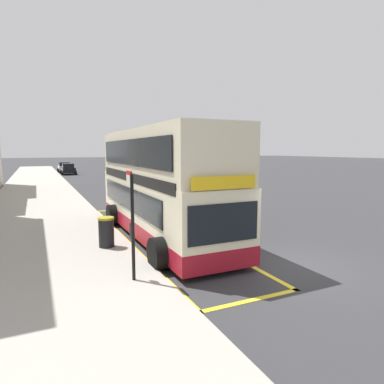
{
  "coord_description": "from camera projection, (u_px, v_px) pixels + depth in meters",
  "views": [
    {
      "loc": [
        -7.04,
        -7.64,
        3.6
      ],
      "look_at": [
        -0.63,
        6.0,
        1.68
      ],
      "focal_mm": 31.1,
      "sensor_mm": 36.0,
      "label": 1
    }
  ],
  "objects": [
    {
      "name": "double_decker_bus",
      "position": [
        160.0,
        187.0,
        13.7
      ],
      "size": [
        3.23,
        10.41,
        4.4
      ],
      "color": "beige",
      "rests_on": "ground"
    },
    {
      "name": "litter_bin",
      "position": [
        106.0,
        232.0,
        11.88
      ],
      "size": [
        0.57,
        0.57,
        1.08
      ],
      "color": "black",
      "rests_on": "pavement_near"
    },
    {
      "name": "parked_car_silver_kerbside",
      "position": [
        64.0,
        167.0,
        54.12
      ],
      "size": [
        2.09,
        4.2,
        1.62
      ],
      "rotation": [
        0.0,
        0.0,
        3.13
      ],
      "color": "#B2B5BA",
      "rests_on": "ground"
    },
    {
      "name": "parked_car_black_ahead",
      "position": [
        68.0,
        169.0,
        48.88
      ],
      "size": [
        2.09,
        4.2,
        1.62
      ],
      "rotation": [
        0.0,
        0.0,
        0.03
      ],
      "color": "black",
      "rests_on": "ground"
    },
    {
      "name": "pavement_near",
      "position": [
        37.0,
        183.0,
        36.05
      ],
      "size": [
        6.0,
        76.0,
        0.14
      ],
      "primitive_type": "cube",
      "color": "#A39E93",
      "rests_on": "ground"
    },
    {
      "name": "ground_plane",
      "position": [
        103.0,
        181.0,
        39.01
      ],
      "size": [
        260.0,
        260.0,
        0.0
      ],
      "primitive_type": "plane",
      "color": "#333335"
    },
    {
      "name": "parked_car_maroon_behind",
      "position": [
        172.0,
        180.0,
        31.4
      ],
      "size": [
        2.09,
        4.2,
        1.62
      ],
      "rotation": [
        0.0,
        0.0,
        0.04
      ],
      "color": "maroon",
      "rests_on": "ground"
    },
    {
      "name": "bus_bay_markings",
      "position": [
        158.0,
        235.0,
        14.06
      ],
      "size": [
        2.95,
        13.7,
        0.01
      ],
      "color": "yellow",
      "rests_on": "ground"
    },
    {
      "name": "bus_stop_sign",
      "position": [
        132.0,
        218.0,
        8.75
      ],
      "size": [
        0.09,
        0.51,
        2.9
      ],
      "color": "black",
      "rests_on": "pavement_near"
    }
  ]
}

